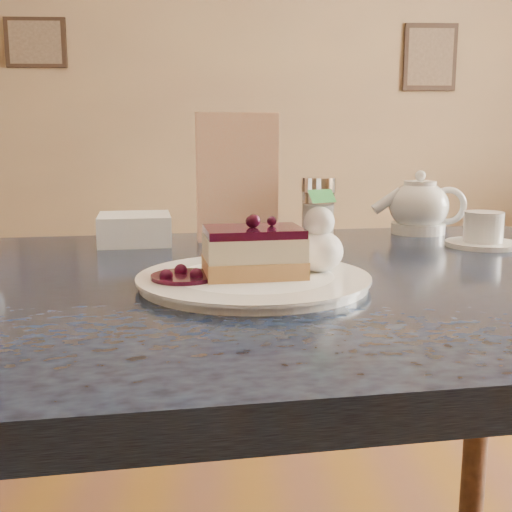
{
  "coord_description": "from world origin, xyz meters",
  "views": [
    {
      "loc": [
        0.08,
        -0.61,
        0.94
      ],
      "look_at": [
        0.11,
        0.09,
        0.81
      ],
      "focal_mm": 45.0,
      "sensor_mm": 36.0,
      "label": 1
    }
  ],
  "objects_px": {
    "main_table": "(247,334)",
    "tea_set": "(431,212)",
    "cheesecake_slice": "(254,252)",
    "dessert_plate": "(254,281)"
  },
  "relations": [
    {
      "from": "dessert_plate",
      "to": "tea_set",
      "type": "distance_m",
      "value": 0.52
    },
    {
      "from": "main_table",
      "to": "cheesecake_slice",
      "type": "bearing_deg",
      "value": -90.0
    },
    {
      "from": "cheesecake_slice",
      "to": "tea_set",
      "type": "relative_size",
      "value": 0.49
    },
    {
      "from": "cheesecake_slice",
      "to": "tea_set",
      "type": "xyz_separation_m",
      "value": [
        0.34,
        0.39,
        0.0
      ]
    },
    {
      "from": "main_table",
      "to": "cheesecake_slice",
      "type": "height_order",
      "value": "cheesecake_slice"
    },
    {
      "from": "cheesecake_slice",
      "to": "dessert_plate",
      "type": "bearing_deg",
      "value": 82.33
    },
    {
      "from": "main_table",
      "to": "tea_set",
      "type": "xyz_separation_m",
      "value": [
        0.35,
        0.34,
        0.12
      ]
    },
    {
      "from": "main_table",
      "to": "dessert_plate",
      "type": "distance_m",
      "value": 0.1
    },
    {
      "from": "main_table",
      "to": "tea_set",
      "type": "height_order",
      "value": "tea_set"
    },
    {
      "from": "tea_set",
      "to": "cheesecake_slice",
      "type": "bearing_deg",
      "value": -131.35
    }
  ]
}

